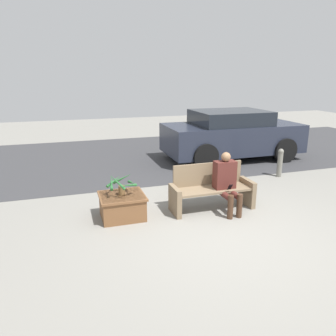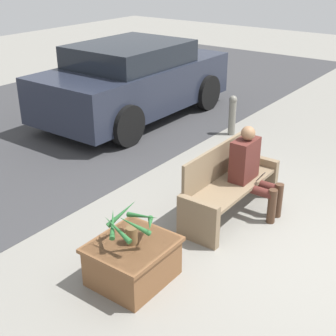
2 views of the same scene
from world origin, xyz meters
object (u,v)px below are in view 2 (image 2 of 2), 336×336
(planter_box, at_px, (133,260))
(potted_plant, at_px, (130,225))
(parked_car, at_px, (134,80))
(bollard_post, at_px, (232,114))
(bench, at_px, (228,185))
(person_seated, at_px, (251,168))

(planter_box, distance_m, potted_plant, 0.40)
(potted_plant, xyz_separation_m, parked_car, (3.93, 3.27, 0.11))
(planter_box, distance_m, bollard_post, 4.38)
(bench, height_order, planter_box, bench)
(bench, height_order, parked_car, parked_car)
(person_seated, height_order, bollard_post, person_seated)
(bollard_post, bearing_deg, planter_box, -163.51)
(bench, xyz_separation_m, person_seated, (0.22, -0.19, 0.21))
(person_seated, distance_m, potted_plant, 1.94)
(bench, xyz_separation_m, planter_box, (-1.70, 0.09, -0.16))
(person_seated, distance_m, bollard_post, 2.76)
(bench, relative_size, potted_plant, 2.89)
(planter_box, xyz_separation_m, potted_plant, (-0.00, 0.01, 0.40))
(bench, xyz_separation_m, bollard_post, (2.50, 1.33, -0.01))
(bench, relative_size, bollard_post, 2.22)
(person_seated, bearing_deg, bollard_post, 33.75)
(potted_plant, xyz_separation_m, bollard_post, (4.20, 1.23, -0.25))
(person_seated, bearing_deg, planter_box, 171.54)
(person_seated, xyz_separation_m, planter_box, (-1.91, 0.28, -0.37))
(person_seated, xyz_separation_m, potted_plant, (-1.92, 0.29, 0.03))
(bench, distance_m, bollard_post, 2.84)
(person_seated, bearing_deg, potted_plant, 171.32)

